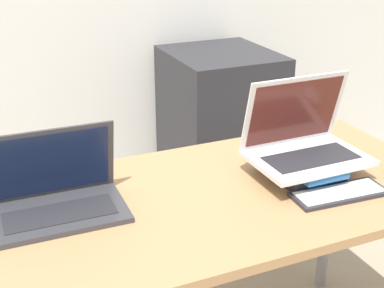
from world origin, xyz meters
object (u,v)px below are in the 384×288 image
at_px(book_stack, 302,167).
at_px(wireless_keyboard, 339,193).
at_px(laptop_left, 56,196).
at_px(mini_fridge, 219,135).
at_px(laptop_on_books, 303,142).

xyz_separation_m(book_stack, wireless_keyboard, (0.02, -0.17, -0.02)).
distance_m(laptop_left, mini_fridge, 1.50).
height_order(laptop_left, wireless_keyboard, laptop_left).
relative_size(laptop_left, book_stack, 1.44).
relative_size(book_stack, mini_fridge, 0.29).
height_order(laptop_on_books, mini_fridge, laptop_on_books).
height_order(book_stack, laptop_on_books, laptop_on_books).
height_order(laptop_left, laptop_on_books, laptop_on_books).
distance_m(laptop_left, book_stack, 0.79).
bearing_deg(wireless_keyboard, book_stack, 98.26).
relative_size(book_stack, laptop_on_books, 0.72).
bearing_deg(laptop_left, book_stack, -6.14).
bearing_deg(book_stack, mini_fridge, 77.26).
xyz_separation_m(laptop_left, wireless_keyboard, (0.81, -0.25, -0.04)).
relative_size(laptop_left, laptop_on_books, 1.04).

